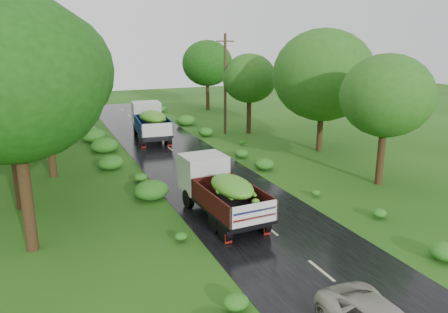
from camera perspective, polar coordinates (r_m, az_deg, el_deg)
ground at (r=17.00m, az=12.59°, el=-14.39°), size 120.00×120.00×0.00m
road at (r=20.79m, az=4.56°, el=-8.30°), size 6.50×80.00×0.02m
road_lines at (r=21.60m, az=3.33°, el=-7.30°), size 0.12×69.60×0.00m
truck_near at (r=20.66m, az=-0.63°, el=-4.05°), size 2.49×6.28×2.59m
truck_far at (r=37.15m, az=-9.64°, el=4.71°), size 3.00×7.00×2.87m
utility_pole at (r=38.30m, az=0.15°, el=9.52°), size 1.47×0.58×8.65m
trees_left at (r=34.38m, az=-24.81°, el=11.14°), size 6.41×34.37×9.10m
trees_right at (r=36.89m, az=6.95°, el=10.49°), size 5.58×32.61×7.40m
shrubs at (r=28.47m, az=-3.79°, el=-0.98°), size 11.90×44.00×0.70m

